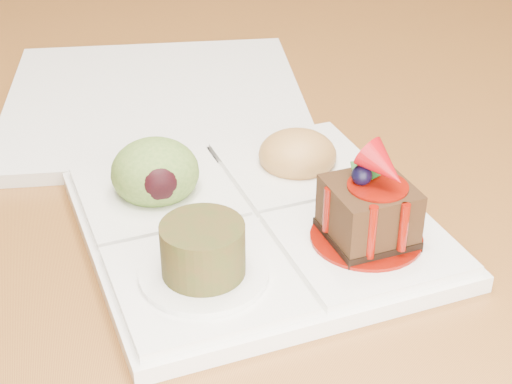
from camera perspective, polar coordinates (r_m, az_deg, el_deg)
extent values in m
cube|color=olive|center=(0.87, -1.01, 8.62)|extent=(1.00, 1.80, 0.04)
cylinder|color=olive|center=(1.88, 5.85, 8.88)|extent=(0.06, 0.06, 0.71)
cylinder|color=black|center=(1.45, 17.03, -6.71)|extent=(0.03, 0.03, 0.42)
cube|color=white|center=(0.56, 0.00, -2.55)|extent=(0.26, 0.26, 0.01)
cube|color=white|center=(0.53, 7.99, -3.66)|extent=(0.12, 0.12, 0.01)
cube|color=white|center=(0.49, -3.79, -6.44)|extent=(0.12, 0.12, 0.01)
cube|color=white|center=(0.58, -7.24, -0.03)|extent=(0.12, 0.12, 0.01)
cube|color=white|center=(0.62, 3.01, 1.96)|extent=(0.12, 0.12, 0.01)
cylinder|color=#710C04|center=(0.53, 8.03, -3.28)|extent=(0.08, 0.08, 0.00)
cube|color=black|center=(0.53, 8.04, -3.07)|extent=(0.06, 0.06, 0.01)
cube|color=#351F0E|center=(0.52, 8.21, -1.18)|extent=(0.06, 0.06, 0.03)
cylinder|color=#710C04|center=(0.51, 8.36, 0.52)|extent=(0.04, 0.04, 0.00)
sphere|color=black|center=(0.50, 7.69, 1.23)|extent=(0.01, 0.01, 0.01)
cone|color=#9C0A0F|center=(0.50, 9.30, 1.83)|extent=(0.04, 0.04, 0.03)
cube|color=#154F13|center=(0.51, 8.22, 1.60)|extent=(0.01, 0.02, 0.01)
cube|color=#154F13|center=(0.51, 7.50, 1.61)|extent=(0.01, 0.02, 0.01)
cylinder|color=#710C04|center=(0.49, 8.41, -2.92)|extent=(0.01, 0.01, 0.04)
cylinder|color=#710C04|center=(0.50, 10.69, -2.54)|extent=(0.01, 0.01, 0.03)
cylinder|color=#710C04|center=(0.51, 5.24, -1.29)|extent=(0.01, 0.01, 0.03)
cylinder|color=white|center=(0.49, -3.81, -5.97)|extent=(0.08, 0.08, 0.00)
cylinder|color=#462E14|center=(0.48, -3.89, -4.16)|extent=(0.05, 0.05, 0.03)
cylinder|color=#47240F|center=(0.47, -3.93, -3.06)|extent=(0.04, 0.04, 0.00)
ellipsoid|color=olive|center=(0.58, -7.35, 1.44)|extent=(0.06, 0.06, 0.05)
ellipsoid|color=black|center=(0.56, -7.02, 0.55)|extent=(0.03, 0.02, 0.03)
ellipsoid|color=#AC773E|center=(0.61, 3.04, 2.72)|extent=(0.06, 0.06, 0.04)
cube|color=#CB660E|center=(0.62, 3.87, 3.37)|extent=(0.02, 0.02, 0.01)
cube|color=#5C7C1B|center=(0.62, 2.92, 3.85)|extent=(0.02, 0.02, 0.01)
cube|color=#CB660E|center=(0.61, 2.19, 3.21)|extent=(0.02, 0.02, 0.01)
cube|color=#5C7C1B|center=(0.60, 1.90, 2.62)|extent=(0.02, 0.02, 0.01)
cube|color=#CB660E|center=(0.60, 3.14, 2.63)|extent=(0.01, 0.01, 0.01)
cube|color=#5C7C1B|center=(0.61, 3.95, 2.86)|extent=(0.02, 0.02, 0.01)
cube|color=white|center=(0.75, -7.33, 6.58)|extent=(0.31, 0.31, 0.01)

